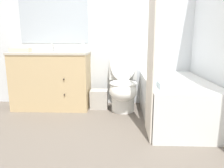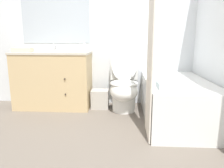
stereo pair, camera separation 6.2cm
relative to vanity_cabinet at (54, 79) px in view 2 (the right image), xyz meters
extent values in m
plane|color=#6B6056|center=(0.79, -1.39, -0.43)|extent=(14.00, 14.00, 0.00)
cube|color=silver|center=(0.79, 0.28, 0.82)|extent=(8.00, 0.05, 2.50)
cube|color=#B2BCC6|center=(0.00, 0.25, 1.00)|extent=(1.06, 0.01, 0.93)
cube|color=silver|center=(2.17, -0.57, 0.82)|extent=(0.05, 2.65, 2.50)
cube|color=tan|center=(0.00, 0.00, -0.02)|extent=(1.12, 0.52, 0.82)
cube|color=beige|center=(0.00, 0.00, 0.40)|extent=(1.14, 0.54, 0.03)
cylinder|color=white|center=(0.00, 0.00, 0.36)|extent=(0.29, 0.29, 0.10)
sphere|color=#382D23|center=(0.25, -0.27, 0.06)|extent=(0.02, 0.02, 0.02)
sphere|color=#382D23|center=(0.25, -0.27, -0.16)|extent=(0.02, 0.02, 0.02)
cylinder|color=silver|center=(0.00, 0.18, 0.44)|extent=(0.04, 0.04, 0.04)
cylinder|color=silver|center=(0.00, 0.14, 0.50)|extent=(0.02, 0.11, 0.09)
cylinder|color=silver|center=(-0.06, 0.18, 0.44)|extent=(0.03, 0.03, 0.04)
cylinder|color=silver|center=(0.05, 0.18, 0.44)|extent=(0.03, 0.03, 0.04)
cylinder|color=white|center=(1.08, -0.13, -0.32)|extent=(0.34, 0.34, 0.23)
ellipsoid|color=white|center=(1.08, -0.19, -0.12)|extent=(0.40, 0.51, 0.30)
torus|color=white|center=(1.08, -0.19, -0.01)|extent=(0.39, 0.39, 0.04)
cube|color=white|center=(1.08, 0.15, 0.17)|extent=(0.41, 0.18, 0.36)
ellipsoid|color=white|center=(1.08, 0.03, 0.23)|extent=(0.38, 0.15, 0.47)
cube|color=white|center=(1.75, -0.47, -0.17)|extent=(0.78, 1.46, 0.53)
cube|color=#ACB1B2|center=(1.75, -0.47, 0.09)|extent=(0.66, 1.34, 0.01)
cube|color=silver|center=(1.34, -0.94, 0.50)|extent=(0.01, 0.45, 1.86)
cube|color=#B7B2A8|center=(0.71, -0.02, -0.29)|extent=(0.26, 0.22, 0.28)
cube|color=silver|center=(0.42, -0.03, 0.46)|extent=(0.13, 0.12, 0.09)
ellipsoid|color=white|center=(0.42, -0.03, 0.52)|extent=(0.06, 0.04, 0.03)
cylinder|color=silver|center=(0.50, -0.03, 0.48)|extent=(0.05, 0.05, 0.13)
cylinder|color=silver|center=(0.50, -0.03, 0.56)|extent=(0.03, 0.03, 0.03)
cube|color=beige|center=(-0.39, -0.12, 0.45)|extent=(0.28, 0.14, 0.06)
cube|color=silver|center=(1.60, -0.91, 0.13)|extent=(0.33, 0.24, 0.06)
camera|label=1|loc=(1.02, -3.21, 0.62)|focal=35.00mm
camera|label=2|loc=(1.09, -3.21, 0.62)|focal=35.00mm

